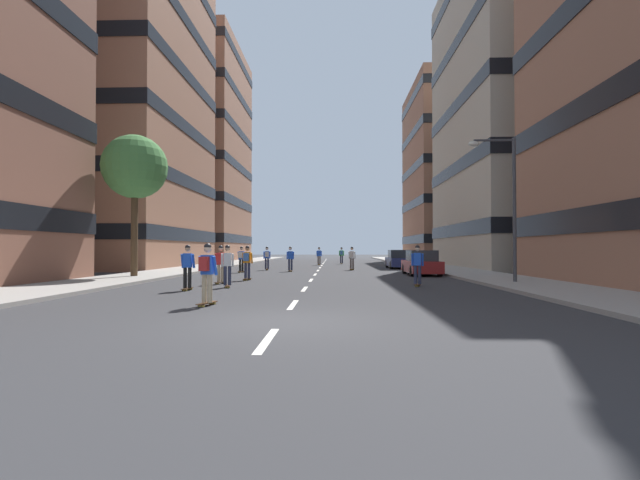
# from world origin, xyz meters

# --- Properties ---
(ground_plane) EXTENTS (166.61, 166.61, 0.00)m
(ground_plane) POSITION_xyz_m (0.00, 27.77, 0.00)
(ground_plane) COLOR #333335
(sidewalk_left) EXTENTS (3.93, 76.36, 0.14)m
(sidewalk_left) POSITION_xyz_m (-9.72, 31.24, 0.07)
(sidewalk_left) COLOR #9E9991
(sidewalk_left) RESTS_ON ground_plane
(sidewalk_right) EXTENTS (3.93, 76.36, 0.14)m
(sidewalk_right) POSITION_xyz_m (9.72, 31.24, 0.07)
(sidewalk_right) COLOR #9E9991
(sidewalk_right) RESTS_ON ground_plane
(lane_markings) EXTENTS (0.16, 62.20, 0.01)m
(lane_markings) POSITION_xyz_m (0.00, 28.00, 0.00)
(lane_markings) COLOR silver
(lane_markings) RESTS_ON ground_plane
(building_left_mid) EXTENTS (14.22, 17.64, 32.81)m
(building_left_mid) POSITION_xyz_m (-18.74, 28.88, 16.49)
(building_left_mid) COLOR #9E6B51
(building_left_mid) RESTS_ON ground_plane
(building_left_far) EXTENTS (14.22, 17.50, 29.27)m
(building_left_far) POSITION_xyz_m (-18.74, 50.35, 14.73)
(building_left_far) COLOR #9E6B51
(building_left_far) RESTS_ON ground_plane
(building_right_mid) EXTENTS (14.22, 17.67, 26.74)m
(building_right_mid) POSITION_xyz_m (18.74, 28.88, 13.46)
(building_right_mid) COLOR #BCB29E
(building_right_mid) RESTS_ON ground_plane
(building_right_far) EXTENTS (14.22, 16.29, 23.53)m
(building_right_far) POSITION_xyz_m (18.74, 50.35, 11.85)
(building_right_far) COLOR #9E6B51
(building_right_far) RESTS_ON ground_plane
(parked_car_near) EXTENTS (1.82, 4.40, 1.52)m
(parked_car_near) POSITION_xyz_m (6.56, 17.65, 0.70)
(parked_car_near) COLOR maroon
(parked_car_near) RESTS_ON ground_plane
(parked_car_mid) EXTENTS (1.82, 4.40, 1.52)m
(parked_car_mid) POSITION_xyz_m (6.56, 27.06, 0.70)
(parked_car_mid) COLOR navy
(parked_car_mid) RESTS_ON ground_plane
(street_tree_near) EXTENTS (3.47, 3.47, 7.71)m
(street_tree_near) POSITION_xyz_m (-9.72, 14.06, 6.06)
(street_tree_near) COLOR #4C3823
(street_tree_near) RESTS_ON sidewalk_left
(streetlamp_right) EXTENTS (2.13, 0.30, 6.50)m
(streetlamp_right) POSITION_xyz_m (8.96, 10.40, 4.14)
(streetlamp_right) COLOR #3F3F44
(streetlamp_right) RESTS_ON sidewalk_right
(skater_0) EXTENTS (0.57, 0.92, 1.78)m
(skater_0) POSITION_xyz_m (-3.28, 8.62, 0.98)
(skater_0) COLOR brown
(skater_0) RESTS_ON ground_plane
(skater_1) EXTENTS (0.54, 0.91, 1.78)m
(skater_1) POSITION_xyz_m (1.98, 37.14, 1.02)
(skater_1) COLOR brown
(skater_1) RESTS_ON ground_plane
(skater_2) EXTENTS (0.56, 0.92, 1.78)m
(skater_2) POSITION_xyz_m (-3.87, 23.52, 1.02)
(skater_2) COLOR brown
(skater_2) RESTS_ON ground_plane
(skater_3) EXTENTS (0.53, 0.90, 1.78)m
(skater_3) POSITION_xyz_m (-4.51, 7.25, 0.98)
(skater_3) COLOR brown
(skater_3) RESTS_ON ground_plane
(skater_4) EXTENTS (0.56, 0.92, 1.78)m
(skater_4) POSITION_xyz_m (-5.11, 20.09, 1.02)
(skater_4) COLOR brown
(skater_4) RESTS_ON ground_plane
(skater_5) EXTENTS (0.56, 0.92, 1.78)m
(skater_5) POSITION_xyz_m (-3.27, 12.80, 1.02)
(skater_5) COLOR brown
(skater_5) RESTS_ON ground_plane
(skater_6) EXTENTS (0.57, 0.92, 1.78)m
(skater_6) POSITION_xyz_m (4.81, 9.56, 0.98)
(skater_6) COLOR brown
(skater_6) RESTS_ON ground_plane
(skater_7) EXTENTS (0.57, 0.92, 1.78)m
(skater_7) POSITION_xyz_m (-2.43, 2.67, 1.02)
(skater_7) COLOR brown
(skater_7) RESTS_ON ground_plane
(skater_8) EXTENTS (0.57, 0.92, 1.78)m
(skater_8) POSITION_xyz_m (-1.91, 21.56, 0.98)
(skater_8) COLOR brown
(skater_8) RESTS_ON ground_plane
(skater_9) EXTENTS (0.57, 0.92, 1.78)m
(skater_9) POSITION_xyz_m (2.54, 23.82, 1.02)
(skater_9) COLOR brown
(skater_9) RESTS_ON ground_plane
(skater_10) EXTENTS (0.55, 0.91, 1.78)m
(skater_10) POSITION_xyz_m (-0.29, 34.00, 0.98)
(skater_10) COLOR brown
(skater_10) RESTS_ON ground_plane
(skater_11) EXTENTS (0.57, 0.92, 1.78)m
(skater_11) POSITION_xyz_m (-4.04, 10.47, 0.98)
(skater_11) COLOR brown
(skater_11) RESTS_ON ground_plane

